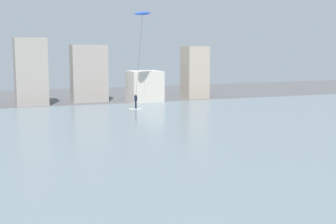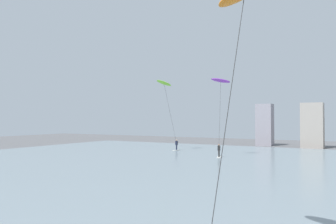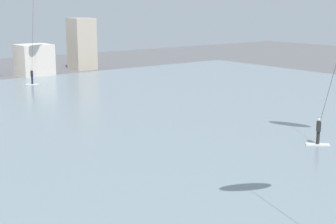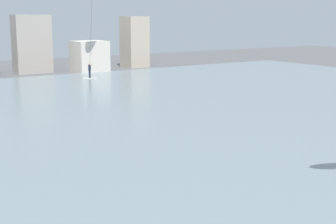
# 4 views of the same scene
# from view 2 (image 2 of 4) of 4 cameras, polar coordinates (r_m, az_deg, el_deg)

# --- Properties ---
(water_bay) EXTENTS (84.00, 52.00, 0.10)m
(water_bay) POSITION_cam_2_polar(r_m,az_deg,el_deg) (32.33, 18.22, -9.73)
(water_bay) COLOR gray
(water_bay) RESTS_ON ground
(kitesurfer_orange) EXTENTS (2.72, 4.09, 9.59)m
(kitesurfer_orange) POSITION_cam_2_polar(r_m,az_deg,el_deg) (11.79, 12.48, 15.10)
(kitesurfer_orange) COLOR silver
(kitesurfer_orange) RESTS_ON water_bay
(kitesurfer_purple) EXTENTS (2.54, 3.49, 10.22)m
(kitesurfer_purple) POSITION_cam_2_polar(r_m,az_deg,el_deg) (42.91, 9.11, 3.84)
(kitesurfer_purple) COLOR silver
(kitesurfer_purple) RESTS_ON water_bay
(kitesurfer_lime) EXTENTS (2.85, 3.33, 10.77)m
(kitesurfer_lime) POSITION_cam_2_polar(r_m,az_deg,el_deg) (50.10, -0.48, 3.95)
(kitesurfer_lime) COLOR silver
(kitesurfer_lime) RESTS_ON water_bay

